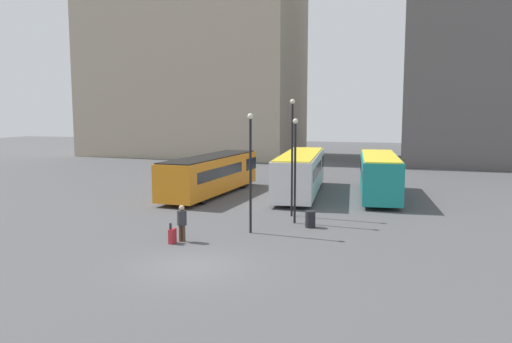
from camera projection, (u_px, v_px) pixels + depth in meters
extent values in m
plane|color=#4C4C4F|center=(192.00, 266.00, 19.11)|extent=(160.00, 160.00, 0.00)
cube|color=orange|center=(211.00, 174.00, 35.46)|extent=(3.03, 11.64, 2.40)
cube|color=black|center=(236.00, 163.00, 39.84)|extent=(2.70, 2.22, 0.91)
cube|color=black|center=(205.00, 171.00, 34.45)|extent=(2.90, 7.49, 0.72)
cube|color=black|center=(211.00, 157.00, 35.31)|extent=(2.82, 11.40, 0.08)
cylinder|color=black|center=(231.00, 181.00, 38.91)|extent=(2.51, 1.10, 1.01)
cylinder|color=black|center=(188.00, 195.00, 32.23)|extent=(2.51, 1.10, 1.01)
cube|color=silver|center=(300.00, 172.00, 35.64)|extent=(3.93, 12.32, 2.60)
cube|color=black|center=(307.00, 161.00, 40.44)|extent=(2.84, 2.50, 0.99)
cube|color=black|center=(299.00, 170.00, 34.54)|extent=(3.46, 8.00, 0.78)
cube|color=yellow|center=(301.00, 154.00, 35.48)|extent=(3.70, 12.06, 0.08)
cylinder|color=black|center=(305.00, 180.00, 39.43)|extent=(2.56, 1.22, 0.94)
cylinder|color=black|center=(294.00, 196.00, 32.11)|extent=(2.56, 1.22, 0.94)
cube|color=#19847F|center=(379.00, 175.00, 34.15)|extent=(3.55, 10.39, 2.60)
cube|color=black|center=(377.00, 164.00, 38.18)|extent=(2.64, 2.14, 0.99)
cube|color=black|center=(380.00, 172.00, 33.22)|extent=(3.16, 6.75, 0.78)
cube|color=yellow|center=(380.00, 156.00, 33.99)|extent=(3.34, 10.17, 0.08)
cylinder|color=black|center=(377.00, 184.00, 37.36)|extent=(2.40, 1.22, 0.96)
cylinder|color=black|center=(381.00, 198.00, 31.21)|extent=(2.40, 1.22, 0.96)
cylinder|color=#4C3828|center=(180.00, 233.00, 22.75)|extent=(0.16, 0.16, 0.77)
cylinder|color=#4C3828|center=(184.00, 233.00, 22.69)|extent=(0.16, 0.16, 0.77)
cylinder|color=#2D2D33|center=(182.00, 218.00, 22.63)|extent=(0.45, 0.45, 0.67)
sphere|color=tan|center=(182.00, 208.00, 22.58)|extent=(0.25, 0.25, 0.25)
cube|color=#B7232D|center=(172.00, 236.00, 22.39)|extent=(0.21, 0.43, 0.66)
cube|color=black|center=(171.00, 226.00, 22.19)|extent=(0.11, 0.03, 0.30)
cylinder|color=black|center=(292.00, 160.00, 27.89)|extent=(0.12, 0.12, 6.35)
sphere|color=beige|center=(293.00, 102.00, 27.50)|extent=(0.28, 0.28, 0.28)
cylinder|color=black|center=(295.00, 174.00, 26.18)|extent=(0.12, 0.12, 5.31)
sphere|color=beige|center=(295.00, 121.00, 25.85)|extent=(0.28, 0.28, 0.28)
cylinder|color=black|center=(250.00, 176.00, 24.04)|extent=(0.12, 0.12, 5.59)
sphere|color=beige|center=(250.00, 116.00, 23.69)|extent=(0.28, 0.28, 0.28)
cylinder|color=black|center=(310.00, 219.00, 25.47)|extent=(0.52, 0.52, 0.85)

